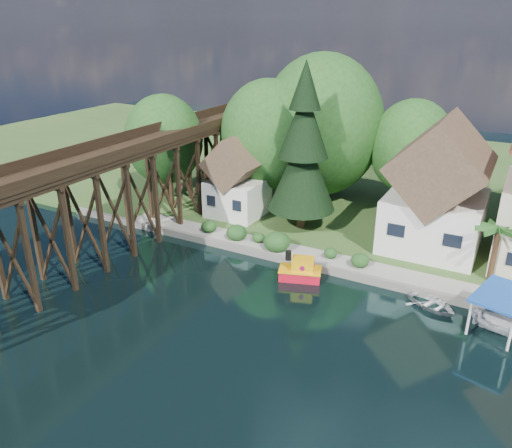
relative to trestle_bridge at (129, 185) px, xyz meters
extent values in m
plane|color=black|center=(16.00, -5.17, -5.35)|extent=(140.00, 140.00, 0.00)
cube|color=#325321|center=(16.00, 28.83, -5.10)|extent=(140.00, 52.00, 0.50)
cube|color=slate|center=(20.00, 2.83, -5.04)|extent=(60.00, 0.40, 0.62)
cube|color=gray|center=(22.00, 4.13, -4.82)|extent=(50.00, 2.60, 0.06)
cube|color=black|center=(0.00, -11.57, -1.35)|extent=(4.00, 0.36, 8.00)
cube|color=black|center=(0.00, -8.37, -1.35)|extent=(4.00, 0.36, 8.00)
cube|color=black|center=(0.00, -5.17, -1.35)|extent=(4.00, 0.36, 8.00)
cube|color=black|center=(0.00, -1.97, -1.35)|extent=(4.00, 0.36, 8.00)
cube|color=black|center=(0.00, 1.23, -1.35)|extent=(4.00, 0.36, 8.00)
cube|color=black|center=(0.00, 4.43, -1.35)|extent=(4.00, 0.36, 8.00)
cube|color=black|center=(0.00, 7.63, -1.35)|extent=(4.00, 0.36, 8.00)
cube|color=black|center=(0.00, 10.83, -1.35)|extent=(4.00, 0.36, 8.00)
cube|color=black|center=(0.00, 14.03, -1.35)|extent=(4.00, 0.36, 8.00)
cube|color=black|center=(0.00, 17.23, -1.35)|extent=(4.00, 0.36, 8.00)
cube|color=black|center=(0.00, 20.43, -1.35)|extent=(4.00, 0.36, 8.00)
cube|color=black|center=(-1.75, 0.83, 2.70)|extent=(0.35, 44.00, 0.35)
cube|color=black|center=(1.75, 0.83, 2.70)|extent=(0.35, 44.00, 0.35)
cube|color=black|center=(0.00, 0.83, 3.00)|extent=(4.00, 44.00, 0.30)
cube|color=black|center=(-2.00, 0.83, 3.55)|extent=(0.12, 44.00, 0.80)
cube|color=black|center=(2.00, 0.83, 3.55)|extent=(0.12, 44.00, 0.80)
cube|color=white|center=(23.00, 10.83, -2.60)|extent=(7.50, 8.00, 4.50)
cube|color=#4B3628|center=(23.00, 10.83, 2.35)|extent=(7.64, 8.64, 7.64)
cube|color=black|center=(20.90, 6.79, -2.37)|extent=(1.35, 0.08, 1.00)
cube|color=black|center=(25.10, 6.79, -2.37)|extent=(1.35, 0.08, 1.00)
cube|color=white|center=(5.00, 9.33, -3.10)|extent=(5.00, 5.00, 3.50)
cube|color=#4B3628|center=(5.00, 9.33, 0.45)|extent=(5.09, 5.40, 5.09)
cube|color=black|center=(3.60, 6.79, -2.92)|extent=(0.90, 0.08, 1.00)
cube|color=black|center=(6.40, 6.79, -2.92)|extent=(0.90, 0.08, 1.00)
cylinder|color=#382314|center=(6.00, 13.83, -2.60)|extent=(0.50, 0.50, 4.50)
ellipsoid|color=#204719|center=(6.00, 13.83, 2.15)|extent=(4.40, 4.40, 5.06)
cylinder|color=#382314|center=(10.00, 17.83, -2.37)|extent=(0.50, 0.50, 4.95)
ellipsoid|color=#204719|center=(10.00, 17.83, 2.85)|extent=(5.00, 5.00, 5.75)
cylinder|color=#382314|center=(19.00, 18.83, -2.82)|extent=(0.50, 0.50, 4.05)
ellipsoid|color=#204719|center=(19.00, 18.83, 1.45)|extent=(4.00, 4.00, 4.60)
cylinder|color=#382314|center=(-4.00, 9.83, -2.82)|extent=(0.50, 0.50, 4.05)
ellipsoid|color=#204719|center=(-4.00, 9.83, 1.45)|extent=(4.00, 4.00, 4.60)
ellipsoid|color=#1C3D16|center=(8.00, 4.03, -4.08)|extent=(1.98, 1.98, 1.53)
ellipsoid|color=#1C3D16|center=(10.00, 4.33, -4.25)|extent=(1.54, 1.54, 1.19)
ellipsoid|color=#1C3D16|center=(12.00, 3.83, -4.00)|extent=(2.20, 2.20, 1.70)
ellipsoid|color=#1C3D16|center=(5.00, 4.23, -4.17)|extent=(1.76, 1.76, 1.36)
ellipsoid|color=#1C3D16|center=(16.50, 4.43, -4.25)|extent=(1.54, 1.54, 1.19)
ellipsoid|color=#1C3D16|center=(19.00, 4.13, -4.17)|extent=(1.76, 1.76, 1.36)
cylinder|color=#382314|center=(11.71, 9.34, -3.48)|extent=(0.82, 0.82, 2.74)
cone|color=black|center=(11.71, 9.34, 0.62)|extent=(6.02, 6.02, 7.29)
cone|color=black|center=(11.71, 9.34, 4.72)|extent=(4.38, 4.38, 5.93)
cone|color=black|center=(11.71, 9.34, 7.92)|extent=(2.74, 2.74, 4.10)
cylinder|color=#382314|center=(28.03, 6.67, -2.91)|extent=(0.39, 0.39, 3.88)
ellipsoid|color=#1C4617|center=(28.03, 6.67, -0.79)|extent=(3.24, 3.24, 0.88)
cube|color=red|center=(15.35, 1.03, -4.99)|extent=(3.43, 2.52, 0.82)
cube|color=#F8AB0D|center=(15.35, 1.03, -4.55)|extent=(3.56, 2.65, 0.10)
cube|color=#F8AB0D|center=(15.55, 1.09, -4.12)|extent=(1.94, 1.68, 1.02)
cylinder|color=black|center=(14.48, 0.73, -3.46)|extent=(0.45, 0.45, 0.72)
cylinder|color=#990B4F|center=(15.75, 0.49, -4.12)|extent=(0.37, 0.19, 0.37)
cylinder|color=#990B4F|center=(15.35, 1.69, -4.12)|extent=(0.37, 0.19, 0.37)
cylinder|color=#990B4F|center=(16.32, 1.35, -4.12)|extent=(0.19, 0.37, 0.37)
imported|color=silver|center=(24.94, 1.66, -4.98)|extent=(4.35, 3.89, 0.74)
imported|color=silver|center=(29.11, 0.56, -4.68)|extent=(3.69, 2.13, 1.34)
cube|color=#1B52B4|center=(29.11, 0.56, -2.66)|extent=(3.94, 4.91, 0.16)
cylinder|color=white|center=(29.81, -1.56, -3.87)|extent=(0.16, 0.16, 2.42)
cylinder|color=white|center=(27.46, -0.96, -3.87)|extent=(0.16, 0.16, 2.42)
cylinder|color=white|center=(28.40, 2.69, -3.87)|extent=(0.16, 0.16, 2.42)
camera|label=1|loc=(28.43, -29.91, 13.08)|focal=35.00mm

